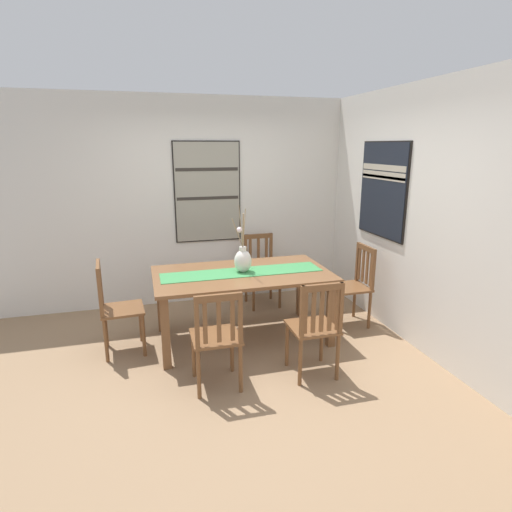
{
  "coord_description": "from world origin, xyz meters",
  "views": [
    {
      "loc": [
        -0.92,
        -3.66,
        2.08
      ],
      "look_at": [
        0.22,
        0.44,
        0.95
      ],
      "focal_mm": 29.13,
      "sensor_mm": 36.0,
      "label": 1
    }
  ],
  "objects_px": {
    "dining_table": "(242,281)",
    "chair_0": "(315,326)",
    "chair_1": "(116,307)",
    "chair_3": "(354,284)",
    "chair_2": "(217,337)",
    "painting_on_back_wall": "(208,192)",
    "centerpiece_vase": "(243,259)",
    "painting_on_side_wall": "(383,190)",
    "chair_4": "(261,269)"
  },
  "relations": [
    {
      "from": "chair_4",
      "to": "chair_1",
      "type": "bearing_deg",
      "value": -152.88
    },
    {
      "from": "chair_0",
      "to": "chair_2",
      "type": "bearing_deg",
      "value": 176.66
    },
    {
      "from": "chair_1",
      "to": "painting_on_side_wall",
      "type": "xyz_separation_m",
      "value": [
        3.02,
        0.09,
        1.09
      ]
    },
    {
      "from": "dining_table",
      "to": "chair_0",
      "type": "relative_size",
      "value": 1.99
    },
    {
      "from": "dining_table",
      "to": "chair_1",
      "type": "height_order",
      "value": "chair_1"
    },
    {
      "from": "painting_on_side_wall",
      "to": "dining_table",
      "type": "bearing_deg",
      "value": -176.34
    },
    {
      "from": "chair_1",
      "to": "chair_2",
      "type": "bearing_deg",
      "value": -46.97
    },
    {
      "from": "dining_table",
      "to": "centerpiece_vase",
      "type": "xyz_separation_m",
      "value": [
        0.01,
        0.01,
        0.24
      ]
    },
    {
      "from": "centerpiece_vase",
      "to": "painting_on_side_wall",
      "type": "height_order",
      "value": "painting_on_side_wall"
    },
    {
      "from": "chair_3",
      "to": "chair_4",
      "type": "relative_size",
      "value": 1.02
    },
    {
      "from": "chair_1",
      "to": "chair_3",
      "type": "relative_size",
      "value": 1.01
    },
    {
      "from": "painting_on_back_wall",
      "to": "chair_1",
      "type": "bearing_deg",
      "value": -132.33
    },
    {
      "from": "chair_4",
      "to": "painting_on_back_wall",
      "type": "relative_size",
      "value": 0.72
    },
    {
      "from": "centerpiece_vase",
      "to": "chair_3",
      "type": "bearing_deg",
      "value": 0.49
    },
    {
      "from": "painting_on_back_wall",
      "to": "dining_table",
      "type": "bearing_deg",
      "value": -83.86
    },
    {
      "from": "centerpiece_vase",
      "to": "painting_on_back_wall",
      "type": "relative_size",
      "value": 0.55
    },
    {
      "from": "chair_1",
      "to": "chair_0",
      "type": "bearing_deg",
      "value": -29.07
    },
    {
      "from": "dining_table",
      "to": "chair_3",
      "type": "height_order",
      "value": "chair_3"
    },
    {
      "from": "chair_1",
      "to": "chair_2",
      "type": "xyz_separation_m",
      "value": [
        0.86,
        -0.92,
        -0.01
      ]
    },
    {
      "from": "chair_3",
      "to": "painting_on_side_wall",
      "type": "xyz_separation_m",
      "value": [
        0.35,
        0.09,
        1.09
      ]
    },
    {
      "from": "centerpiece_vase",
      "to": "chair_0",
      "type": "xyz_separation_m",
      "value": [
        0.43,
        -0.96,
        -0.4
      ]
    },
    {
      "from": "chair_2",
      "to": "chair_4",
      "type": "height_order",
      "value": "chair_4"
    },
    {
      "from": "dining_table",
      "to": "painting_on_side_wall",
      "type": "bearing_deg",
      "value": 3.66
    },
    {
      "from": "chair_2",
      "to": "painting_on_back_wall",
      "type": "height_order",
      "value": "painting_on_back_wall"
    },
    {
      "from": "chair_3",
      "to": "painting_on_back_wall",
      "type": "distance_m",
      "value": 2.21
    },
    {
      "from": "chair_4",
      "to": "painting_on_side_wall",
      "type": "height_order",
      "value": "painting_on_side_wall"
    },
    {
      "from": "chair_0",
      "to": "painting_on_back_wall",
      "type": "bearing_deg",
      "value": 104.52
    },
    {
      "from": "chair_0",
      "to": "painting_on_side_wall",
      "type": "height_order",
      "value": "painting_on_side_wall"
    },
    {
      "from": "centerpiece_vase",
      "to": "chair_0",
      "type": "distance_m",
      "value": 1.13
    },
    {
      "from": "chair_1",
      "to": "chair_3",
      "type": "distance_m",
      "value": 2.67
    },
    {
      "from": "dining_table",
      "to": "painting_on_back_wall",
      "type": "height_order",
      "value": "painting_on_back_wall"
    },
    {
      "from": "chair_2",
      "to": "painting_on_side_wall",
      "type": "distance_m",
      "value": 2.63
    },
    {
      "from": "chair_3",
      "to": "painting_on_back_wall",
      "type": "bearing_deg",
      "value": 139.38
    },
    {
      "from": "chair_1",
      "to": "chair_3",
      "type": "bearing_deg",
      "value": -0.09
    },
    {
      "from": "chair_3",
      "to": "centerpiece_vase",
      "type": "bearing_deg",
      "value": -179.51
    },
    {
      "from": "painting_on_back_wall",
      "to": "centerpiece_vase",
      "type": "bearing_deg",
      "value": -83.36
    },
    {
      "from": "chair_1",
      "to": "chair_3",
      "type": "height_order",
      "value": "chair_1"
    },
    {
      "from": "dining_table",
      "to": "chair_0",
      "type": "distance_m",
      "value": 1.06
    },
    {
      "from": "chair_2",
      "to": "centerpiece_vase",
      "type": "bearing_deg",
      "value": 63.18
    },
    {
      "from": "chair_2",
      "to": "painting_on_back_wall",
      "type": "bearing_deg",
      "value": 82.07
    },
    {
      "from": "centerpiece_vase",
      "to": "chair_3",
      "type": "distance_m",
      "value": 1.41
    },
    {
      "from": "chair_1",
      "to": "chair_2",
      "type": "relative_size",
      "value": 1.05
    },
    {
      "from": "chair_2",
      "to": "chair_3",
      "type": "xyz_separation_m",
      "value": [
        1.81,
        0.92,
        0.01
      ]
    },
    {
      "from": "dining_table",
      "to": "painting_on_side_wall",
      "type": "relative_size",
      "value": 1.72
    },
    {
      "from": "chair_1",
      "to": "chair_2",
      "type": "height_order",
      "value": "chair_1"
    },
    {
      "from": "chair_0",
      "to": "chair_4",
      "type": "distance_m",
      "value": 1.9
    },
    {
      "from": "dining_table",
      "to": "chair_0",
      "type": "bearing_deg",
      "value": -64.96
    },
    {
      "from": "painting_on_back_wall",
      "to": "painting_on_side_wall",
      "type": "distance_m",
      "value": 2.21
    },
    {
      "from": "chair_0",
      "to": "chair_2",
      "type": "height_order",
      "value": "chair_0"
    },
    {
      "from": "dining_table",
      "to": "painting_on_side_wall",
      "type": "distance_m",
      "value": 1.95
    }
  ]
}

